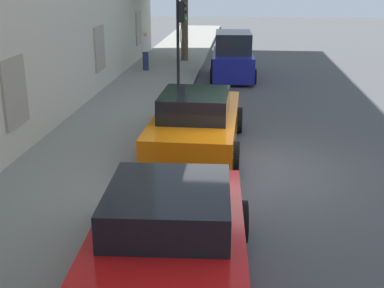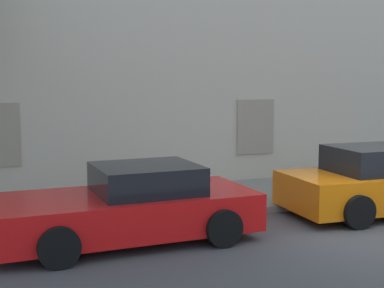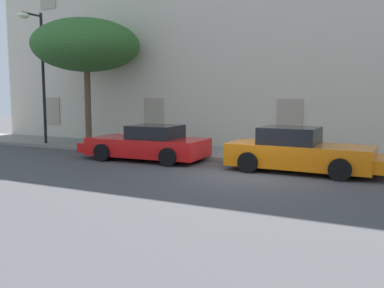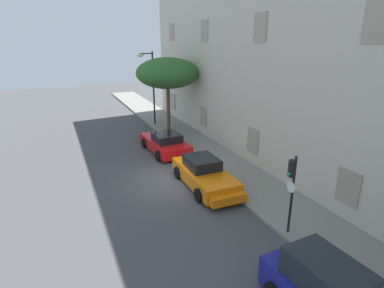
# 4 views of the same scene
# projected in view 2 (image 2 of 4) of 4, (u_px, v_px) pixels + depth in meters

# --- Properties ---
(ground_plane) EXTENTS (80.00, 80.00, 0.00)m
(ground_plane) POSITION_uv_depth(u_px,v_px,m) (372.00, 232.00, 10.36)
(ground_plane) COLOR #444447
(sidewalk) EXTENTS (60.00, 3.12, 0.14)m
(sidewalk) POSITION_uv_depth(u_px,v_px,m) (282.00, 192.00, 13.63)
(sidewalk) COLOR gray
(sidewalk) RESTS_ON ground
(sportscar_red_lead) EXTENTS (5.03, 2.44, 1.36)m
(sportscar_red_lead) POSITION_uv_depth(u_px,v_px,m) (120.00, 208.00, 9.70)
(sportscar_red_lead) COLOR red
(sportscar_red_lead) RESTS_ON ground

